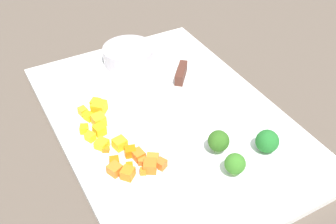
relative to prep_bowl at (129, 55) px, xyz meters
The scene contains 29 objects.
ground_plane 0.20m from the prep_bowl, behind, with size 4.00×4.00×0.00m, color brown.
cutting_board 0.20m from the prep_bowl, behind, with size 0.54×0.38×0.01m, color white.
prep_bowl is the anchor object (origin of this frame).
chef_knife 0.15m from the prep_bowl, 167.23° to the right, with size 0.23×0.19×0.02m.
carrot_dice_0 0.31m from the prep_bowl, 159.23° to the left, with size 0.01×0.01×0.01m, color orange.
carrot_dice_1 0.28m from the prep_bowl, 158.31° to the left, with size 0.02×0.02×0.01m, color orange.
carrot_dice_2 0.27m from the prep_bowl, 155.86° to the left, with size 0.02×0.02×0.01m, color orange.
carrot_dice_3 0.29m from the prep_bowl, 162.54° to the left, with size 0.02×0.02×0.01m, color orange.
carrot_dice_4 0.30m from the prep_bowl, 155.47° to the left, with size 0.01×0.01×0.01m, color orange.
carrot_dice_5 0.31m from the prep_bowl, 151.45° to the left, with size 0.02×0.02×0.02m, color orange.
carrot_dice_6 0.31m from the prep_bowl, 164.63° to the left, with size 0.01×0.01×0.01m, color orange.
carrot_dice_7 0.29m from the prep_bowl, 150.98° to the left, with size 0.01×0.01×0.01m, color orange.
carrot_dice_8 0.31m from the prep_bowl, 161.35° to the left, with size 0.02×0.02×0.02m, color orange.
carrot_dice_9 0.29m from the prep_bowl, 159.29° to the left, with size 0.01×0.01×0.01m, color orange.
carrot_dice_10 0.26m from the prep_bowl, 147.28° to the left, with size 0.01×0.01×0.01m, color orange.
carrot_dice_11 0.32m from the prep_bowl, 155.05° to the left, with size 0.02×0.02×0.02m, color orange.
pepper_dice_0 0.23m from the prep_bowl, 135.87° to the left, with size 0.01×0.01×0.01m, color yellow.
pepper_dice_1 0.19m from the prep_bowl, 134.00° to the left, with size 0.01×0.02×0.01m, color yellow.
pepper_dice_2 0.25m from the prep_bowl, 152.06° to the left, with size 0.02×0.02×0.02m, color yellow.
pepper_dice_3 0.19m from the prep_bowl, 129.24° to the left, with size 0.02×0.01×0.01m, color gold.
pepper_dice_4 0.24m from the prep_bowl, 140.03° to the left, with size 0.02×0.01×0.01m, color yellow.
pepper_dice_5 0.17m from the prep_bowl, 137.34° to the left, with size 0.02×0.02×0.02m, color yellow.
pepper_dice_6 0.16m from the prep_bowl, 133.26° to the left, with size 0.02×0.02×0.02m, color yellow.
pepper_dice_7 0.22m from the prep_bowl, 142.78° to the left, with size 0.02×0.02×0.02m, color yellow.
pepper_dice_8 0.20m from the prep_bowl, 140.60° to the left, with size 0.02×0.02×0.02m, color yellow.
pepper_dice_9 0.26m from the prep_bowl, 145.48° to the left, with size 0.02×0.02×0.01m, color yellow.
broccoli_floret_0 0.35m from the prep_bowl, 166.27° to the right, with size 0.04×0.04×0.04m.
broccoli_floret_1 0.31m from the prep_bowl, behind, with size 0.03×0.03×0.04m.
broccoli_floret_2 0.36m from the prep_bowl, behind, with size 0.03×0.03×0.04m.
Camera 1 is at (-0.48, 0.26, 0.48)m, focal length 43.50 mm.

